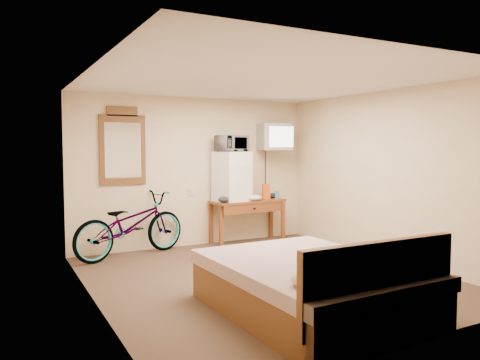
{
  "coord_description": "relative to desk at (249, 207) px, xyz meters",
  "views": [
    {
      "loc": [
        -3.03,
        -5.06,
        1.67
      ],
      "look_at": [
        0.11,
        0.86,
        1.2
      ],
      "focal_mm": 35.0,
      "sensor_mm": 36.0,
      "label": 1
    }
  ],
  "objects": [
    {
      "name": "crt_television",
      "position": [
        0.54,
        0.02,
        1.22
      ],
      "size": [
        0.61,
        0.65,
        0.46
      ],
      "color": "black",
      "rests_on": "room"
    },
    {
      "name": "cloth_dark_b",
      "position": [
        0.55,
        0.12,
        0.17
      ],
      "size": [
        0.2,
        0.17,
        0.09
      ],
      "primitive_type": "ellipsoid",
      "color": "black",
      "rests_on": "desk"
    },
    {
      "name": "cloth_cream",
      "position": [
        0.03,
        -0.11,
        0.17
      ],
      "size": [
        0.33,
        0.26,
        0.1
      ],
      "primitive_type": "ellipsoid",
      "color": "beige",
      "rests_on": "desk"
    },
    {
      "name": "snack_bag",
      "position": [
        0.37,
        0.02,
        0.26
      ],
      "size": [
        0.15,
        0.11,
        0.27
      ],
      "primitive_type": "cube",
      "rotation": [
        0.0,
        0.0,
        -0.22
      ],
      "color": "#D35212",
      "rests_on": "desk"
    },
    {
      "name": "mini_fridge",
      "position": [
        -0.31,
        0.03,
        0.54
      ],
      "size": [
        0.61,
        0.59,
        0.84
      ],
      "color": "white",
      "rests_on": "desk"
    },
    {
      "name": "bed",
      "position": [
        -1.12,
        -3.37,
        -0.34
      ],
      "size": [
        1.72,
        2.25,
        0.9
      ],
      "color": "brown",
      "rests_on": "floor"
    },
    {
      "name": "room",
      "position": [
        -0.88,
        -2.0,
        0.62
      ],
      "size": [
        4.6,
        4.64,
        2.5
      ],
      "color": "#493424",
      "rests_on": "ground"
    },
    {
      "name": "bicycle",
      "position": [
        -2.08,
        -0.05,
        -0.13
      ],
      "size": [
        1.99,
        1.19,
        0.99
      ],
      "primitive_type": "imported",
      "rotation": [
        0.0,
        0.0,
        1.87
      ],
      "color": "black",
      "rests_on": "floor"
    },
    {
      "name": "wall_mirror",
      "position": [
        -2.1,
        0.27,
        1.05
      ],
      "size": [
        0.72,
        0.04,
        1.22
      ],
      "color": "brown",
      "rests_on": "room"
    },
    {
      "name": "microwave",
      "position": [
        -0.31,
        0.03,
        1.11
      ],
      "size": [
        0.58,
        0.47,
        0.28
      ],
      "primitive_type": "imported",
      "rotation": [
        0.0,
        0.0,
        0.29
      ],
      "color": "white",
      "rests_on": "mini_fridge"
    },
    {
      "name": "desk",
      "position": [
        0.0,
        0.0,
        0.0
      ],
      "size": [
        1.35,
        0.6,
        0.75
      ],
      "color": "brown",
      "rests_on": "floor"
    },
    {
      "name": "blue_cup",
      "position": [
        0.56,
        -0.04,
        0.2
      ],
      "size": [
        0.08,
        0.08,
        0.14
      ],
      "primitive_type": "cylinder",
      "color": "#3889BF",
      "rests_on": "desk"
    },
    {
      "name": "cloth_dark_a",
      "position": [
        -0.5,
        -0.15,
        0.18
      ],
      "size": [
        0.29,
        0.22,
        0.11
      ],
      "primitive_type": "ellipsoid",
      "color": "black",
      "rests_on": "desk"
    }
  ]
}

